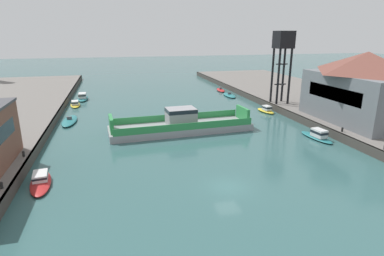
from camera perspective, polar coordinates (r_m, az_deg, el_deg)
ground_plane at (r=33.61m, az=6.50°, el=-10.47°), size 400.00×400.00×0.00m
quay_right at (r=67.83m, az=28.68°, el=2.13°), size 28.00×140.00×1.32m
chain_ferry at (r=51.16m, az=-1.99°, el=0.61°), size 23.18×7.38×3.88m
moored_boat_near_left at (r=81.02m, az=-19.13°, el=5.30°), size 2.51×7.86×1.66m
moored_boat_near_right at (r=81.47m, az=6.76°, el=5.90°), size 2.68×7.13×1.01m
moored_boat_mid_left at (r=88.78m, az=5.18°, el=6.84°), size 2.47×5.90×1.03m
moored_boat_mid_right at (r=37.30m, az=-25.66°, el=-8.54°), size 2.79×6.70×1.16m
moored_boat_far_left at (r=51.24m, az=21.72°, el=-1.20°), size 2.53×6.65×1.61m
moored_boat_far_right at (r=65.71m, az=13.21°, el=3.22°), size 2.48×5.19×1.41m
moored_boat_upstream_a at (r=74.32m, az=-20.33°, el=4.09°), size 2.54×6.35×1.21m
moored_boat_upstream_b at (r=60.83m, az=-21.22°, el=1.22°), size 2.77×8.24×1.04m
warehouse_shed at (r=58.70m, az=28.52°, el=6.50°), size 11.17×17.76×11.27m
crane_tower at (r=68.02m, az=16.13°, el=13.89°), size 3.33×3.33×14.53m
bollard_left_mid at (r=34.90m, az=-31.18°, el=-8.75°), size 0.32×0.32×0.71m
bollard_left_aft at (r=42.35m, az=-28.13°, el=-4.06°), size 0.32×0.32×0.71m
bollard_right_aft at (r=51.76m, az=25.49°, el=-0.20°), size 0.32×0.32×0.71m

